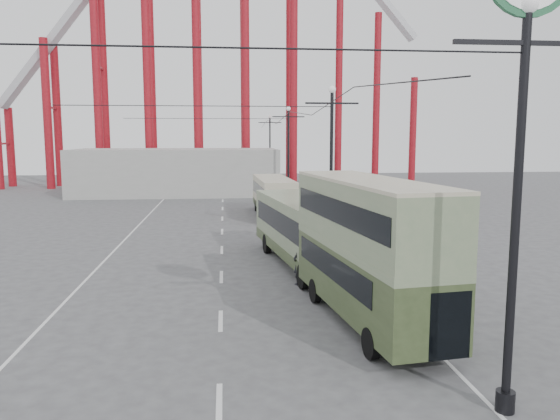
{
  "coord_description": "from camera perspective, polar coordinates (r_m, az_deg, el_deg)",
  "views": [
    {
      "loc": [
        -0.81,
        -14.33,
        6.32
      ],
      "look_at": [
        1.72,
        10.3,
        3.0
      ],
      "focal_mm": 35.0,
      "sensor_mm": 36.0,
      "label": 1
    }
  ],
  "objects": [
    {
      "name": "lamp_post_distant",
      "position": [
        76.61,
        -1.06,
        6.42
      ],
      "size": [
        3.2,
        0.44,
        9.32
      ],
      "color": "black",
      "rests_on": "ground"
    },
    {
      "name": "lamp_post_mid",
      "position": [
        33.0,
        5.37,
        4.76
      ],
      "size": [
        3.2,
        0.44,
        9.32
      ],
      "color": "black",
      "rests_on": "ground"
    },
    {
      "name": "pedestrian",
      "position": [
        23.57,
        2.02,
        -5.66
      ],
      "size": [
        0.78,
        0.74,
        1.8
      ],
      "primitive_type": "imported",
      "rotation": [
        0.0,
        0.0,
        3.8
      ],
      "color": "black",
      "rests_on": "ground"
    },
    {
      "name": "roller_coaster",
      "position": [
        73.15,
        -7.5,
        20.7
      ],
      "size": [
        52.95,
        5.0,
        55.48
      ],
      "color": "maroon",
      "rests_on": "ground"
    },
    {
      "name": "lamp_post_near",
      "position": [
        13.1,
        24.2,
        13.73
      ],
      "size": [
        3.2,
        0.44,
        10.8
      ],
      "color": "black",
      "rests_on": "ground"
    },
    {
      "name": "single_decker_cream",
      "position": [
        43.9,
        -0.69,
        1.63
      ],
      "size": [
        2.81,
        9.91,
        3.06
      ],
      "rotation": [
        0.0,
        0.0,
        0.03
      ],
      "color": "#BCB497",
      "rests_on": "ground"
    },
    {
      "name": "single_decker_green",
      "position": [
        26.67,
        2.65,
        -2.04
      ],
      "size": [
        4.13,
        11.77,
        3.26
      ],
      "rotation": [
        0.0,
        0.0,
        0.13
      ],
      "color": "#6B7F5C",
      "rests_on": "ground"
    },
    {
      "name": "road_markings",
      "position": [
        34.61,
        -5.85,
        -2.91
      ],
      "size": [
        12.52,
        120.0,
        0.01
      ],
      "color": "silver",
      "rests_on": "ground"
    },
    {
      "name": "lamp_post_far",
      "position": [
        54.73,
        0.88,
        5.92
      ],
      "size": [
        3.2,
        0.44,
        9.32
      ],
      "color": "black",
      "rests_on": "ground"
    },
    {
      "name": "double_decker_bus",
      "position": [
        18.64,
        9.13,
        -3.46
      ],
      "size": [
        3.47,
        9.41,
        4.94
      ],
      "rotation": [
        0.0,
        0.0,
        0.13
      ],
      "color": "#323F22",
      "rests_on": "ground"
    },
    {
      "name": "fairground_shed",
      "position": [
        61.66,
        -10.7,
        3.96
      ],
      "size": [
        22.0,
        10.0,
        5.0
      ],
      "primitive_type": "cube",
      "color": "#989893",
      "rests_on": "ground"
    },
    {
      "name": "ground",
      "position": [
        15.68,
        -2.51,
        -16.14
      ],
      "size": [
        160.0,
        160.0,
        0.0
      ],
      "primitive_type": "plane",
      "color": "#48494B",
      "rests_on": "ground"
    }
  ]
}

